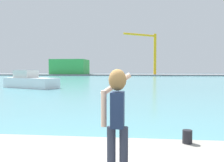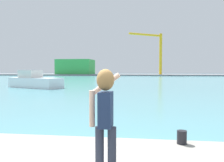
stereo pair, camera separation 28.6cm
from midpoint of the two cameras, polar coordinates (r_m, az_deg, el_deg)
ground_plane at (r=54.10m, az=5.16°, el=0.31°), size 220.00×220.00×0.00m
harbor_water at (r=56.10m, az=5.20°, el=0.40°), size 140.00×100.00×0.02m
far_shore_dock at (r=96.07m, az=5.64°, el=1.49°), size 140.00×20.00×0.54m
person_photographer at (r=3.86m, az=-0.98°, el=-7.22°), size 0.52×0.55×1.74m
harbor_bollard at (r=6.04m, az=16.03°, el=-12.53°), size 0.23×0.23×0.31m
boat_moored at (r=30.95m, az=-19.03°, el=-0.07°), size 7.55×5.17×2.14m
warehouse_left at (r=97.23m, az=-9.94°, el=3.32°), size 13.32×11.23×5.72m
port_crane at (r=87.84m, az=8.99°, el=7.60°), size 11.53×8.19×14.61m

